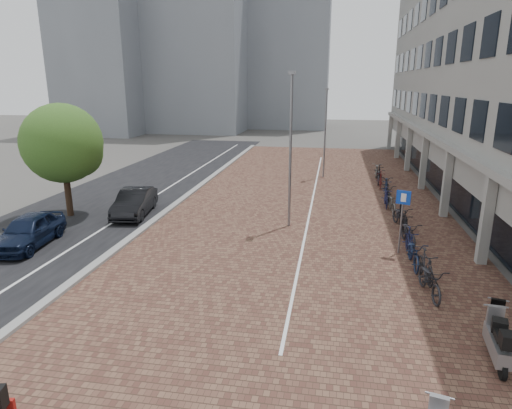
% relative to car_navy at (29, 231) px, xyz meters
% --- Properties ---
extents(ground, '(140.00, 140.00, 0.00)m').
position_rel_car_navy_xyz_m(ground, '(8.83, -2.72, -0.66)').
color(ground, '#474442').
rests_on(ground, ground).
extents(plaza_brick, '(14.50, 42.00, 0.04)m').
position_rel_car_navy_xyz_m(plaza_brick, '(10.83, 9.28, -0.65)').
color(plaza_brick, brown).
rests_on(plaza_brick, ground).
extents(street_asphalt, '(8.00, 50.00, 0.03)m').
position_rel_car_navy_xyz_m(street_asphalt, '(-0.17, 9.28, -0.66)').
color(street_asphalt, black).
rests_on(street_asphalt, ground).
extents(curb, '(0.35, 42.00, 0.14)m').
position_rel_car_navy_xyz_m(curb, '(3.73, 9.28, -0.59)').
color(curb, gray).
rests_on(curb, ground).
extents(lane_line, '(0.12, 44.00, 0.00)m').
position_rel_car_navy_xyz_m(lane_line, '(1.83, 9.28, -0.64)').
color(lane_line, white).
rests_on(lane_line, street_asphalt).
extents(parking_line, '(0.10, 30.00, 0.00)m').
position_rel_car_navy_xyz_m(parking_line, '(11.03, 9.28, -0.63)').
color(parking_line, white).
rests_on(parking_line, plaza_brick).
extents(bg_towers, '(33.00, 23.00, 32.00)m').
position_rel_car_navy_xyz_m(bg_towers, '(-5.51, 46.21, 13.30)').
color(bg_towers, gray).
rests_on(bg_towers, ground).
extents(car_navy, '(1.99, 4.03, 1.32)m').
position_rel_car_navy_xyz_m(car_navy, '(0.00, 0.00, 0.00)').
color(car_navy, black).
rests_on(car_navy, ground).
extents(car_dark, '(1.99, 4.18, 1.32)m').
position_rel_car_navy_xyz_m(car_dark, '(2.33, 4.89, -0.00)').
color(car_dark, black).
rests_on(car_dark, ground).
extents(scooter_front, '(0.74, 1.82, 1.22)m').
position_rel_car_navy_xyz_m(scooter_front, '(16.13, -5.08, -0.05)').
color(scooter_front, '#949499').
rests_on(scooter_front, ground).
extents(scooter_mid, '(0.92, 1.66, 1.09)m').
position_rel_car_navy_xyz_m(scooter_mid, '(16.31, -4.34, -0.12)').
color(scooter_mid, black).
rests_on(scooter_mid, ground).
extents(parking_sign, '(0.51, 0.23, 2.55)m').
position_rel_car_navy_xyz_m(parking_sign, '(14.77, 1.76, 1.06)').
color(parking_sign, slate).
rests_on(parking_sign, ground).
extents(lamp_near, '(0.12, 0.12, 6.88)m').
position_rel_car_navy_xyz_m(lamp_near, '(10.19, 4.40, 2.78)').
color(lamp_near, gray).
rests_on(lamp_near, ground).
extents(lamp_far, '(0.12, 0.12, 6.07)m').
position_rel_car_navy_xyz_m(lamp_far, '(11.45, 15.77, 2.37)').
color(lamp_far, gray).
rests_on(lamp_far, ground).
extents(street_tree, '(3.83, 3.83, 5.57)m').
position_rel_car_navy_xyz_m(street_tree, '(-0.74, 4.28, 2.88)').
color(street_tree, '#382619').
rests_on(street_tree, ground).
extents(bike_row, '(1.14, 20.45, 1.05)m').
position_rel_car_navy_xyz_m(bike_row, '(15.23, 7.48, -0.14)').
color(bike_row, black).
rests_on(bike_row, ground).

